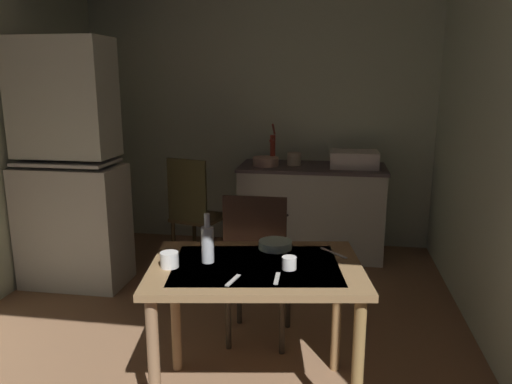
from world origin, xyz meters
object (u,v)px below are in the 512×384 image
at_px(sink_basin, 354,159).
at_px(serving_bowl_wide, 275,245).
at_px(dining_table, 256,286).
at_px(chair_by_counter, 195,212).
at_px(hand_pump, 273,147).
at_px(glass_bottle, 208,243).
at_px(mixing_bowl_counter, 266,161).
at_px(chair_far_side, 258,268).
at_px(teacup_cream, 289,263).
at_px(hutch_cabinet, 70,174).

xyz_separation_m(sink_basin, serving_bowl_wide, (-0.49, -2.08, -0.15)).
bearing_deg(dining_table, chair_by_counter, 115.38).
xyz_separation_m(hand_pump, chair_by_counter, (-0.60, -0.64, -0.50)).
bearing_deg(glass_bottle, dining_table, 0.96).
height_order(mixing_bowl_counter, chair_far_side, chair_far_side).
relative_size(serving_bowl_wide, teacup_cream, 2.54).
xyz_separation_m(chair_far_side, teacup_cream, (0.25, -0.61, 0.28)).
distance_m(hutch_cabinet, teacup_cream, 2.32).
relative_size(hutch_cabinet, hand_pump, 5.09).
distance_m(hand_pump, chair_by_counter, 1.02).
distance_m(hutch_cabinet, dining_table, 2.17).
height_order(sink_basin, hand_pump, hand_pump).
bearing_deg(serving_bowl_wide, chair_by_counter, 120.93).
distance_m(hand_pump, teacup_cream, 2.45).
relative_size(sink_basin, chair_by_counter, 0.43).
relative_size(mixing_bowl_counter, chair_by_counter, 0.24).
xyz_separation_m(hand_pump, mixing_bowl_counter, (-0.05, -0.10, -0.13)).
relative_size(serving_bowl_wide, glass_bottle, 0.72).
bearing_deg(sink_basin, serving_bowl_wide, -103.12).
bearing_deg(chair_far_side, chair_by_counter, 122.61).
distance_m(dining_table, teacup_cream, 0.22).
height_order(dining_table, chair_far_side, chair_far_side).
bearing_deg(dining_table, teacup_cream, -10.56).
height_order(hutch_cabinet, glass_bottle, hutch_cabinet).
bearing_deg(mixing_bowl_counter, dining_table, -83.17).
height_order(sink_basin, teacup_cream, sink_basin).
bearing_deg(chair_far_side, teacup_cream, -67.64).
bearing_deg(sink_basin, dining_table, -103.29).
height_order(hand_pump, teacup_cream, hand_pump).
bearing_deg(glass_bottle, chair_by_counter, 108.38).
bearing_deg(hand_pump, hutch_cabinet, -144.31).
bearing_deg(serving_bowl_wide, chair_far_side, 114.52).
bearing_deg(hand_pump, mixing_bowl_counter, -119.73).
bearing_deg(chair_far_side, dining_table, -81.80).
bearing_deg(mixing_bowl_counter, serving_bowl_wide, -80.51).
xyz_separation_m(hutch_cabinet, glass_bottle, (1.48, -1.30, -0.06)).
distance_m(chair_far_side, chair_by_counter, 1.37).
xyz_separation_m(mixing_bowl_counter, serving_bowl_wide, (0.34, -2.03, -0.11)).
distance_m(sink_basin, teacup_cream, 2.40).
distance_m(mixing_bowl_counter, chair_far_side, 1.76).
bearing_deg(hand_pump, serving_bowl_wide, -82.36).
distance_m(dining_table, chair_far_side, 0.60).
relative_size(hand_pump, chair_by_counter, 0.38).
height_order(mixing_bowl_counter, teacup_cream, mixing_bowl_counter).
xyz_separation_m(mixing_bowl_counter, glass_bottle, (0.03, -2.29, -0.03)).
relative_size(dining_table, chair_by_counter, 1.13).
bearing_deg(sink_basin, teacup_cream, -99.22).
height_order(hutch_cabinet, mixing_bowl_counter, hutch_cabinet).
height_order(hand_pump, glass_bottle, hand_pump).
relative_size(sink_basin, hand_pump, 1.13).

